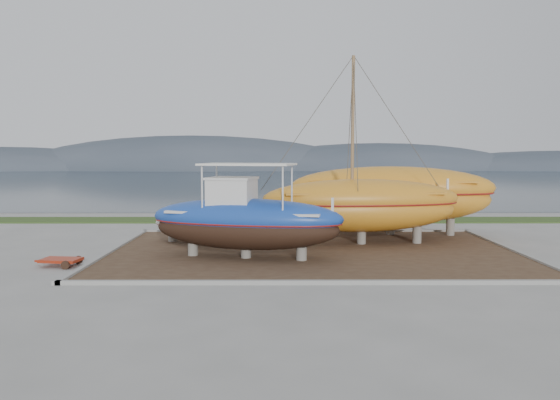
{
  "coord_description": "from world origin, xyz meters",
  "views": [
    {
      "loc": [
        -1.57,
        -20.46,
        4.52
      ],
      "look_at": [
        -1.49,
        4.0,
        2.38
      ],
      "focal_mm": 35.0,
      "sensor_mm": 36.0,
      "label": 1
    }
  ],
  "objects_px": {
    "blue_caique": "(246,211)",
    "orange_sailboat": "(362,151)",
    "orange_bare_hull": "(391,201)",
    "red_trailer": "(61,262)",
    "white_dinghy": "(194,230)"
  },
  "relations": [
    {
      "from": "white_dinghy",
      "to": "red_trailer",
      "type": "xyz_separation_m",
      "value": [
        -4.5,
        -5.3,
        -0.56
      ]
    },
    {
      "from": "white_dinghy",
      "to": "orange_sailboat",
      "type": "distance_m",
      "value": 9.07
    },
    {
      "from": "red_trailer",
      "to": "blue_caique",
      "type": "bearing_deg",
      "value": 19.48
    },
    {
      "from": "orange_bare_hull",
      "to": "blue_caique",
      "type": "bearing_deg",
      "value": -131.55
    },
    {
      "from": "orange_bare_hull",
      "to": "red_trailer",
      "type": "relative_size",
      "value": 4.92
    },
    {
      "from": "white_dinghy",
      "to": "orange_bare_hull",
      "type": "height_order",
      "value": "orange_bare_hull"
    },
    {
      "from": "red_trailer",
      "to": "orange_bare_hull",
      "type": "bearing_deg",
      "value": 36.76
    },
    {
      "from": "blue_caique",
      "to": "orange_sailboat",
      "type": "bearing_deg",
      "value": 45.75
    },
    {
      "from": "red_trailer",
      "to": "white_dinghy",
      "type": "bearing_deg",
      "value": 57.63
    },
    {
      "from": "white_dinghy",
      "to": "orange_sailboat",
      "type": "relative_size",
      "value": 0.45
    },
    {
      "from": "orange_bare_hull",
      "to": "red_trailer",
      "type": "xyz_separation_m",
      "value": [
        -14.78,
        -8.12,
        -1.7
      ]
    },
    {
      "from": "white_dinghy",
      "to": "orange_bare_hull",
      "type": "xyz_separation_m",
      "value": [
        10.28,
        2.82,
        1.14
      ]
    },
    {
      "from": "orange_sailboat",
      "to": "white_dinghy",
      "type": "bearing_deg",
      "value": 172.9
    },
    {
      "from": "blue_caique",
      "to": "orange_bare_hull",
      "type": "bearing_deg",
      "value": 54.49
    },
    {
      "from": "blue_caique",
      "to": "orange_sailboat",
      "type": "relative_size",
      "value": 0.86
    }
  ]
}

